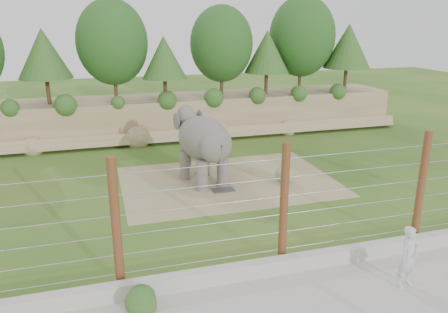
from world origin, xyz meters
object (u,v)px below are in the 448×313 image
object	(u,v)px
elephant	(203,149)
barrier_fence	(284,205)
stone_ball	(283,174)
zookeeper	(409,257)

from	to	relation	value
elephant	barrier_fence	world-z (taller)	barrier_fence
elephant	barrier_fence	size ratio (longest dim) A/B	0.20
stone_ball	barrier_fence	bearing A→B (deg)	-114.19
barrier_fence	stone_ball	bearing A→B (deg)	65.81
stone_ball	zookeeper	world-z (taller)	zookeeper
stone_ball	zookeeper	size ratio (longest dim) A/B	0.41
elephant	zookeeper	distance (m)	10.60
elephant	stone_ball	xyz separation A→B (m)	(3.61, -1.14, -1.25)
stone_ball	barrier_fence	distance (m)	7.44
elephant	zookeeper	size ratio (longest dim) A/B	2.18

